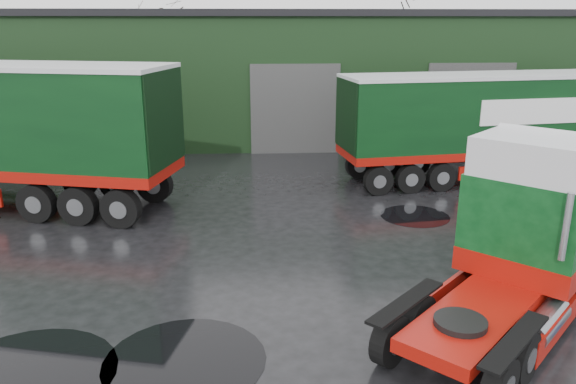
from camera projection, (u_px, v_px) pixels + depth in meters
The scene contains 9 objects.
ground at pixel (255, 297), 12.35m from camera, with size 100.00×100.00×0.00m, color black.
warehouse at pixel (286, 71), 30.63m from camera, with size 32.40×12.40×6.30m.
hero_tractor at pixel (499, 246), 10.30m from camera, with size 2.53×5.97×3.71m, color #0C3F18, non-canonical shape.
lorry_right at pixel (497, 127), 20.94m from camera, with size 2.64×15.28×4.02m, color silver, non-canonical shape.
tree_back_a at pixel (163, 36), 39.19m from camera, with size 4.40×4.40×9.50m, color black, non-canonical shape.
tree_back_b at pixel (388, 50), 40.51m from camera, with size 4.40×4.40×7.50m, color black, non-canonical shape.
puddle_0 at pixel (22, 378), 9.54m from camera, with size 3.18×3.18×0.01m, color black.
puddle_1 at pixel (415, 216), 17.43m from camera, with size 2.13×2.13×0.01m, color black.
puddle_4 at pixel (185, 360), 10.03m from camera, with size 2.92×2.92×0.01m, color black.
Camera 1 is at (-0.02, -11.15, 5.83)m, focal length 35.00 mm.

